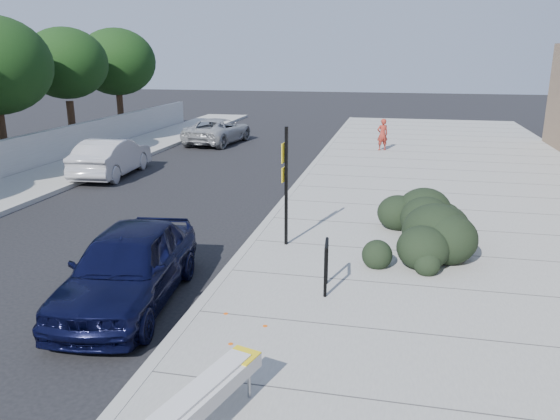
% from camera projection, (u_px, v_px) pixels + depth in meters
% --- Properties ---
extents(ground, '(120.00, 120.00, 0.00)m').
position_uv_depth(ground, '(228.00, 276.00, 11.82)').
color(ground, black).
rests_on(ground, ground).
extents(sidewalk_near, '(11.20, 50.00, 0.15)m').
position_uv_depth(sidewalk_near, '(471.00, 222.00, 15.36)').
color(sidewalk_near, gray).
rests_on(sidewalk_near, ground).
extents(sidewalk_far, '(3.00, 50.00, 0.15)m').
position_uv_depth(sidewalk_far, '(4.00, 194.00, 18.44)').
color(sidewalk_far, gray).
rests_on(sidewalk_far, ground).
extents(curb_near, '(0.22, 50.00, 0.17)m').
position_uv_depth(curb_near, '(278.00, 210.00, 16.50)').
color(curb_near, '#9E9E99').
rests_on(curb_near, ground).
extents(curb_far, '(0.22, 50.00, 0.17)m').
position_uv_depth(curb_far, '(43.00, 196.00, 18.13)').
color(curb_far, '#9E9E99').
rests_on(curb_far, ground).
extents(tree_far_e, '(4.00, 4.00, 5.90)m').
position_uv_depth(tree_far_e, '(66.00, 64.00, 26.37)').
color(tree_far_e, '#332114').
rests_on(tree_far_e, ground).
extents(tree_far_f, '(4.40, 4.40, 6.07)m').
position_uv_depth(tree_far_f, '(117.00, 62.00, 31.06)').
color(tree_far_f, '#332114').
rests_on(tree_far_f, ground).
extents(bench, '(0.95, 1.97, 0.59)m').
position_uv_depth(bench, '(208.00, 393.00, 6.73)').
color(bench, gray).
rests_on(bench, sidewalk_near).
extents(bike_rack, '(0.12, 0.68, 1.00)m').
position_uv_depth(bike_rack, '(326.00, 261.00, 10.61)').
color(bike_rack, black).
rests_on(bike_rack, sidewalk_near).
extents(sign_post, '(0.12, 0.33, 2.87)m').
position_uv_depth(sign_post, '(286.00, 180.00, 12.92)').
color(sign_post, black).
rests_on(sign_post, sidewalk_near).
extents(hedge, '(2.75, 4.16, 1.43)m').
position_uv_depth(hedge, '(417.00, 217.00, 13.12)').
color(hedge, black).
rests_on(hedge, sidewalk_near).
extents(sedan_navy, '(2.28, 4.63, 1.52)m').
position_uv_depth(sedan_navy, '(128.00, 266.00, 10.34)').
color(sedan_navy, black).
rests_on(sedan_navy, ground).
extents(wagon_silver, '(1.92, 4.62, 1.49)m').
position_uv_depth(wagon_silver, '(112.00, 157.00, 21.37)').
color(wagon_silver, '#B6B6BB').
rests_on(wagon_silver, ground).
extents(suv_silver, '(2.82, 5.10, 1.35)m').
position_uv_depth(suv_silver, '(218.00, 131.00, 29.20)').
color(suv_silver, '#A3A6A9').
rests_on(suv_silver, ground).
extents(pedestrian, '(0.65, 0.56, 1.51)m').
position_uv_depth(pedestrian, '(382.00, 134.00, 26.22)').
color(pedestrian, maroon).
rests_on(pedestrian, sidewalk_near).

